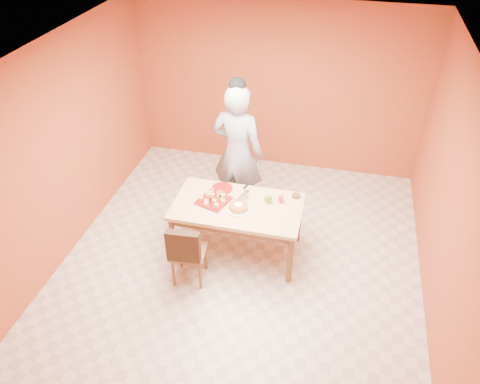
% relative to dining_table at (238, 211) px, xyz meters
% --- Properties ---
extents(floor, '(5.00, 5.00, 0.00)m').
position_rel_dining_table_xyz_m(floor, '(0.09, -0.20, -0.67)').
color(floor, beige).
rests_on(floor, ground).
extents(ceiling, '(5.00, 5.00, 0.00)m').
position_rel_dining_table_xyz_m(ceiling, '(0.09, -0.20, 2.03)').
color(ceiling, silver).
rests_on(ceiling, wall_back).
extents(wall_back, '(4.50, 0.00, 4.50)m').
position_rel_dining_table_xyz_m(wall_back, '(0.09, 2.30, 0.68)').
color(wall_back, '#B8412A').
rests_on(wall_back, floor).
extents(wall_left, '(0.00, 5.00, 5.00)m').
position_rel_dining_table_xyz_m(wall_left, '(-2.16, -0.20, 0.68)').
color(wall_left, '#B8412A').
rests_on(wall_left, floor).
extents(wall_right, '(0.00, 5.00, 5.00)m').
position_rel_dining_table_xyz_m(wall_right, '(2.34, -0.20, 0.68)').
color(wall_right, '#B8412A').
rests_on(wall_right, floor).
extents(dining_table, '(1.60, 0.90, 0.76)m').
position_rel_dining_table_xyz_m(dining_table, '(0.00, 0.00, 0.00)').
color(dining_table, '#F4C27F').
rests_on(dining_table, floor).
extents(dining_chair, '(0.44, 0.51, 0.89)m').
position_rel_dining_table_xyz_m(dining_chair, '(-0.46, -0.62, -0.20)').
color(dining_chair, brown).
rests_on(dining_chair, floor).
extents(pastry_pile, '(0.32, 0.32, 0.10)m').
position_rel_dining_table_xyz_m(pastry_pile, '(-0.31, 0.01, 0.17)').
color(pastry_pile, tan).
rests_on(pastry_pile, pastry_platter).
extents(person, '(0.79, 0.58, 2.00)m').
position_rel_dining_table_xyz_m(person, '(-0.20, 0.82, 0.33)').
color(person, gray).
rests_on(person, floor).
extents(pastry_platter, '(0.45, 0.45, 0.02)m').
position_rel_dining_table_xyz_m(pastry_platter, '(-0.31, 0.01, 0.10)').
color(pastry_platter, maroon).
rests_on(pastry_platter, dining_table).
extents(red_dinner_plate, '(0.33, 0.33, 0.02)m').
position_rel_dining_table_xyz_m(red_dinner_plate, '(-0.28, 0.29, 0.10)').
color(red_dinner_plate, maroon).
rests_on(red_dinner_plate, dining_table).
extents(white_cake_plate, '(0.42, 0.42, 0.01)m').
position_rel_dining_table_xyz_m(white_cake_plate, '(0.03, -0.07, 0.10)').
color(white_cake_plate, silver).
rests_on(white_cake_plate, dining_table).
extents(sponge_cake, '(0.28, 0.28, 0.06)m').
position_rel_dining_table_xyz_m(sponge_cake, '(0.03, -0.07, 0.13)').
color(sponge_cake, '#C67C33').
rests_on(sponge_cake, white_cake_plate).
extents(cake_server, '(0.14, 0.28, 0.01)m').
position_rel_dining_table_xyz_m(cake_server, '(0.04, 0.11, 0.17)').
color(cake_server, silver).
rests_on(cake_server, sponge_cake).
extents(egg_ornament, '(0.12, 0.11, 0.13)m').
position_rel_dining_table_xyz_m(egg_ornament, '(0.36, 0.14, 0.16)').
color(egg_ornament, olive).
rests_on(egg_ornament, dining_table).
extents(magenta_glass, '(0.07, 0.07, 0.09)m').
position_rel_dining_table_xyz_m(magenta_glass, '(0.51, 0.19, 0.14)').
color(magenta_glass, '#C51D50').
rests_on(magenta_glass, dining_table).
extents(checker_tin, '(0.14, 0.14, 0.03)m').
position_rel_dining_table_xyz_m(checker_tin, '(0.68, 0.34, 0.11)').
color(checker_tin, '#35190E').
rests_on(checker_tin, dining_table).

